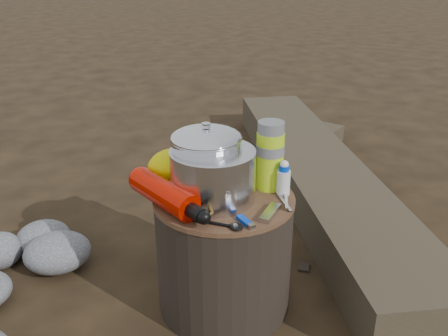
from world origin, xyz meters
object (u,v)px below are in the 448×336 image
object	(u,v)px
stump	(224,252)
log_main	(318,176)
travel_mug	(233,158)
thermos	(270,156)
camping_pot	(207,160)
fuel_bottle	(165,194)

from	to	relation	value
stump	log_main	xyz separation A→B (m)	(0.66, 0.63, -0.10)
stump	travel_mug	distance (m)	0.30
thermos	travel_mug	xyz separation A→B (m)	(-0.07, 0.14, -0.05)
stump	camping_pot	xyz separation A→B (m)	(-0.04, 0.05, 0.30)
thermos	stump	bearing A→B (deg)	-171.86
stump	travel_mug	bearing A→B (deg)	63.21
camping_pot	travel_mug	size ratio (longest dim) A/B	1.94
log_main	thermos	size ratio (longest dim) A/B	10.15
log_main	camping_pot	distance (m)	0.99
camping_pot	travel_mug	xyz separation A→B (m)	(0.12, 0.11, -0.05)
camping_pot	fuel_bottle	xyz separation A→B (m)	(-0.14, -0.06, -0.06)
log_main	fuel_bottle	distance (m)	1.11
fuel_bottle	thermos	xyz separation A→B (m)	(0.33, 0.03, 0.07)
fuel_bottle	log_main	bearing A→B (deg)	14.34
log_main	travel_mug	xyz separation A→B (m)	(-0.58, -0.47, 0.35)
stump	log_main	distance (m)	0.92
stump	thermos	distance (m)	0.34
camping_pot	fuel_bottle	size ratio (longest dim) A/B	0.63
stump	thermos	xyz separation A→B (m)	(0.15, 0.02, 0.30)
camping_pot	thermos	world-z (taller)	thermos
stump	travel_mug	xyz separation A→B (m)	(0.08, 0.16, 0.25)
fuel_bottle	thermos	size ratio (longest dim) A/B	1.56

